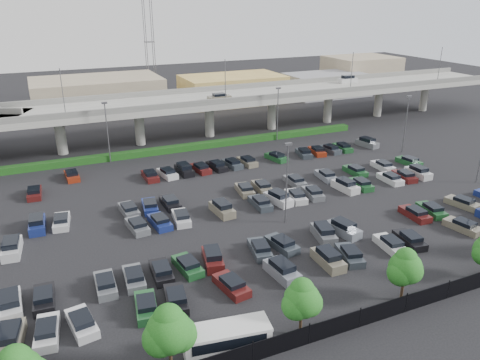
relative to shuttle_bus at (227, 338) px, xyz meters
name	(u,v)px	position (x,y,z in m)	size (l,w,h in m)	color
ground	(257,199)	(15.33, 25.97, -1.22)	(280.00, 280.00, 0.00)	black
overpass	(184,104)	(15.15, 57.98, 5.75)	(150.00, 13.00, 15.80)	gray
hedge	(198,146)	(15.33, 50.97, -0.67)	(66.00, 1.60, 1.10)	#193F12
fence	(397,307)	(15.28, -2.03, -0.31)	(70.00, 0.10, 2.00)	black
tree_row	(395,271)	(16.03, -0.56, 2.31)	(65.07, 3.66, 5.94)	#332316
shuttle_bus	(227,338)	(0.00, 0.00, 0.00)	(7.22, 3.39, 2.23)	silver
parked_cars	(271,206)	(15.24, 21.70, -0.61)	(63.09, 41.60, 1.67)	#716B58
light_poles	(224,156)	(11.21, 27.97, 5.02)	(66.90, 48.38, 10.30)	#4F4F54
distant_buildings	(196,90)	(27.71, 87.78, 2.53)	(138.00, 24.00, 9.00)	gray
comm_tower	(149,39)	(19.33, 99.97, 14.40)	(2.40, 2.40, 30.00)	#4F4F54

